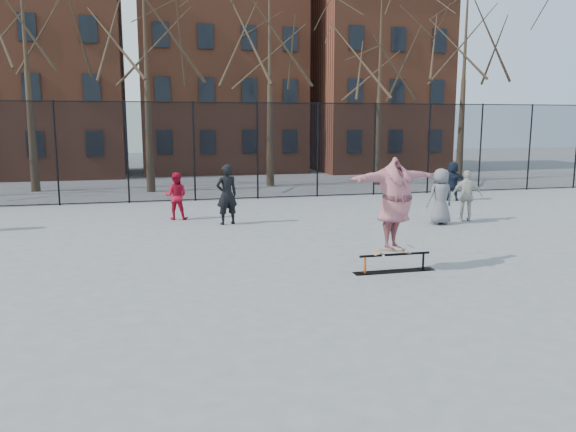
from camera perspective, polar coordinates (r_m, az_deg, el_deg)
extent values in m
plane|color=slate|center=(10.93, 3.76, -7.51)|extent=(100.00, 100.00, 0.00)
cube|color=black|center=(12.41, 10.74, -5.54)|extent=(1.83, 0.28, 0.01)
cylinder|color=#E8530D|center=(12.10, 7.84, -4.95)|extent=(0.05, 0.05, 0.38)
cylinder|color=black|center=(12.66, 13.57, -4.49)|extent=(0.05, 0.05, 0.38)
cylinder|color=black|center=(12.32, 10.80, -3.87)|extent=(1.62, 0.05, 0.05)
imported|color=#3B3586|center=(12.10, 10.80, 1.18)|extent=(2.48, 1.42, 1.95)
imported|color=black|center=(17.68, -6.24, 2.19)|extent=(0.77, 0.59, 1.89)
imported|color=#A80E26|center=(18.86, -11.30, 2.01)|extent=(0.88, 0.76, 1.56)
imported|color=#B9B6AC|center=(19.04, 17.71, 1.97)|extent=(1.05, 0.77, 1.66)
imported|color=#17202E|center=(23.90, 16.36, 3.43)|extent=(1.55, 1.00, 1.60)
imported|color=#5D5D62|center=(18.21, 15.24, 1.92)|extent=(0.90, 0.62, 1.77)
cylinder|color=black|center=(23.22, -22.48, 5.89)|extent=(0.07, 0.07, 4.00)
cylinder|color=black|center=(22.99, -16.03, 6.22)|extent=(0.07, 0.07, 4.00)
cylinder|color=black|center=(23.05, -9.52, 6.46)|extent=(0.07, 0.07, 4.00)
cylinder|color=black|center=(23.39, -3.12, 6.63)|extent=(0.07, 0.07, 4.00)
cylinder|color=black|center=(24.02, 3.02, 6.70)|extent=(0.07, 0.07, 4.00)
cylinder|color=black|center=(24.90, 8.79, 6.71)|extent=(0.07, 0.07, 4.00)
cylinder|color=black|center=(26.02, 14.12, 6.65)|extent=(0.07, 0.07, 4.00)
cylinder|color=black|center=(27.33, 18.97, 6.55)|extent=(0.07, 0.07, 4.00)
cylinder|color=black|center=(28.82, 23.34, 6.42)|extent=(0.07, 0.07, 4.00)
cube|color=black|center=(23.20, -6.05, 6.56)|extent=(34.00, 0.01, 4.00)
cylinder|color=black|center=(23.18, -6.14, 11.41)|extent=(34.00, 0.04, 0.04)
cone|color=black|center=(28.26, -24.96, 6.89)|extent=(0.40, 0.40, 4.62)
cone|color=black|center=(26.46, -13.64, 7.39)|extent=(0.40, 0.40, 4.62)
cone|color=black|center=(28.34, -2.37, 7.78)|extent=(0.40, 0.40, 4.62)
cone|color=black|center=(28.73, 9.07, 7.69)|extent=(0.40, 0.40, 4.62)
cone|color=black|center=(32.40, 17.23, 7.59)|extent=(0.40, 0.40, 4.62)
cube|color=brown|center=(36.51, -23.73, 13.20)|extent=(9.00, 7.00, 12.00)
cube|color=brown|center=(36.40, -6.71, 14.73)|extent=(10.00, 7.00, 13.00)
cube|color=brown|center=(38.90, 8.48, 12.88)|extent=(8.00, 7.00, 11.00)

